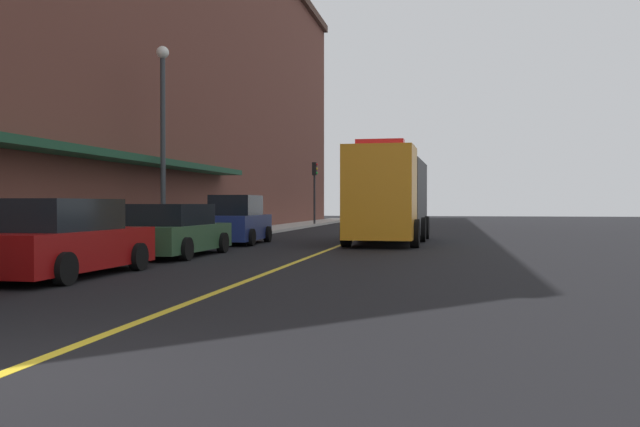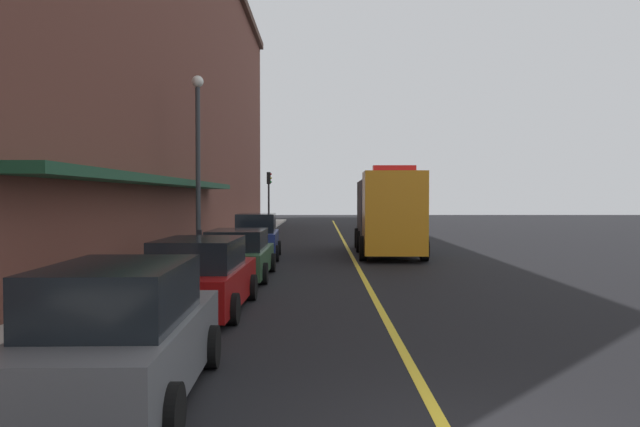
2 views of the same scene
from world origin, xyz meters
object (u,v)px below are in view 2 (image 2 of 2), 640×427
object	(u,v)px
parked_car_3	(258,238)
utility_truck	(389,214)
street_lamp_left	(200,148)
traffic_light_near	(271,189)
parked_car_2	(240,255)
parked_car_1	(203,277)
parking_meter_0	(201,243)
parked_car_0	(124,337)
parking_meter_1	(67,294)

from	to	relation	value
parked_car_3	utility_truck	world-z (taller)	utility_truck
street_lamp_left	traffic_light_near	world-z (taller)	street_lamp_left
street_lamp_left	utility_truck	bearing A→B (deg)	30.91
parked_car_2	traffic_light_near	world-z (taller)	traffic_light_near
parked_car_1	parking_meter_0	size ratio (longest dim) A/B	3.60
parked_car_0	parking_meter_0	xyz separation A→B (m)	(-1.50, 12.59, 0.24)
parked_car_1	street_lamp_left	xyz separation A→B (m)	(-1.92, 9.40, 3.62)
parked_car_3	utility_truck	distance (m)	6.10
parking_meter_1	parked_car_0	bearing A→B (deg)	-51.30
parked_car_2	parked_car_1	bearing A→B (deg)	179.34
parking_meter_0	parked_car_3	bearing A→B (deg)	76.12
parking_meter_1	street_lamp_left	distance (m)	13.99
traffic_light_near	parked_car_0	bearing A→B (deg)	-87.91
utility_truck	parking_meter_1	size ratio (longest dim) A/B	6.60
parking_meter_0	street_lamp_left	distance (m)	4.43
parked_car_1	parking_meter_1	xyz separation A→B (m)	(-1.32, -4.17, 0.28)
parking_meter_1	parking_meter_0	bearing A→B (deg)	90.00
parked_car_3	parked_car_2	bearing A→B (deg)	178.71
parked_car_3	street_lamp_left	size ratio (longest dim) A/B	0.61
utility_truck	street_lamp_left	size ratio (longest dim) A/B	1.26
utility_truck	parked_car_2	bearing A→B (deg)	-32.75
parked_car_3	traffic_light_near	distance (m)	21.64
parked_car_3	parked_car_0	bearing A→B (deg)	178.61
parking_meter_0	traffic_light_near	distance (m)	26.93
parked_car_1	parked_car_3	distance (m)	11.91
parking_meter_0	traffic_light_near	size ratio (longest dim) A/B	0.31
parked_car_1	street_lamp_left	distance (m)	10.26
parked_car_3	utility_truck	xyz separation A→B (m)	(5.67, 2.04, 0.95)
parked_car_3	street_lamp_left	bearing A→B (deg)	140.57
street_lamp_left	traffic_light_near	distance (m)	24.03
utility_truck	parking_meter_0	size ratio (longest dim) A/B	6.60
parking_meter_0	parking_meter_1	bearing A→B (deg)	-90.00
parked_car_0	street_lamp_left	size ratio (longest dim) A/B	0.67
utility_truck	street_lamp_left	distance (m)	9.23
parked_car_0	street_lamp_left	world-z (taller)	street_lamp_left
street_lamp_left	parked_car_0	bearing A→B (deg)	-82.26
parked_car_3	parking_meter_1	distance (m)	16.14
parked_car_0	parked_car_2	xyz separation A→B (m)	(-0.10, 11.75, -0.09)
parking_meter_0	traffic_light_near	world-z (taller)	traffic_light_near
parked_car_1	parked_car_3	bearing A→B (deg)	0.98
utility_truck	parking_meter_1	xyz separation A→B (m)	(-7.00, -18.12, -0.75)
parked_car_2	parking_meter_0	xyz separation A→B (m)	(-1.40, 0.84, 0.33)
parking_meter_1	parked_car_2	bearing A→B (deg)	81.96
street_lamp_left	traffic_light_near	size ratio (longest dim) A/B	1.61
parking_meter_1	street_lamp_left	size ratio (longest dim) A/B	0.19
parked_car_1	parking_meter_0	world-z (taller)	parked_car_1
parked_car_2	street_lamp_left	xyz separation A→B (m)	(-2.00, 3.69, 3.67)
parking_meter_1	traffic_light_near	distance (m)	37.62
parked_car_1	utility_truck	xyz separation A→B (m)	(5.68, 13.95, 1.04)
parking_meter_1	utility_truck	bearing A→B (deg)	68.88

